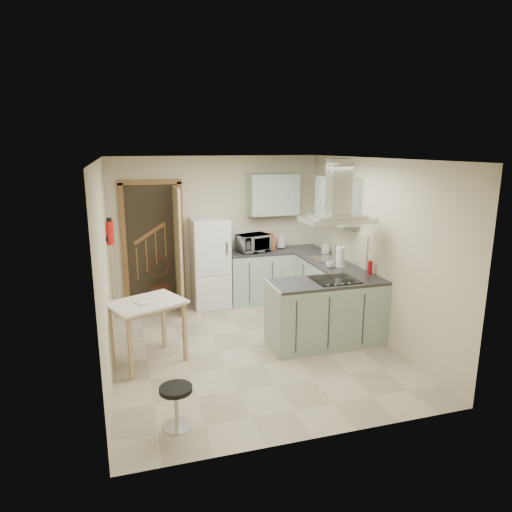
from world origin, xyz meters
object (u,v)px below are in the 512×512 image
object	(u,v)px
peninsula	(327,312)
fridge	(210,263)
drop_leaf_table	(148,332)
stool	(176,407)
microwave	(254,243)
bentwood_chair	(161,287)
extractor_hood	(337,220)

from	to	relation	value
peninsula	fridge	bearing A→B (deg)	121.74
drop_leaf_table	stool	distance (m)	1.49
drop_leaf_table	microwave	bearing A→B (deg)	19.33
bentwood_chair	stool	size ratio (longest dim) A/B	1.85
fridge	microwave	bearing A→B (deg)	-2.50
extractor_hood	drop_leaf_table	xyz separation A→B (m)	(-2.48, 0.11, -1.32)
peninsula	drop_leaf_table	distance (m)	2.38
peninsula	extractor_hood	bearing A→B (deg)	0.00
fridge	stool	size ratio (longest dim) A/B	3.51
stool	bentwood_chair	bearing A→B (deg)	87.43
extractor_hood	microwave	distance (m)	2.14
peninsula	microwave	bearing A→B (deg)	103.73
drop_leaf_table	stool	bearing A→B (deg)	-108.30
fridge	stool	xyz separation A→B (m)	(-0.99, -3.35, -0.54)
bentwood_chair	stool	distance (m)	3.39
extractor_hood	drop_leaf_table	world-z (taller)	extractor_hood
peninsula	drop_leaf_table	xyz separation A→B (m)	(-2.38, 0.11, -0.05)
peninsula	stool	distance (m)	2.61
drop_leaf_table	bentwood_chair	bearing A→B (deg)	55.77
drop_leaf_table	microwave	xyz separation A→B (m)	(1.90, 1.84, 0.65)
microwave	stool	bearing A→B (deg)	-135.00
peninsula	drop_leaf_table	size ratio (longest dim) A/B	1.81
stool	fridge	bearing A→B (deg)	73.60
bentwood_chair	microwave	world-z (taller)	microwave
extractor_hood	stool	distance (m)	3.08
peninsula	bentwood_chair	distance (m)	2.88
extractor_hood	microwave	xyz separation A→B (m)	(-0.58, 1.95, -0.67)
peninsula	drop_leaf_table	bearing A→B (deg)	177.47
bentwood_chair	stool	bearing A→B (deg)	-96.65
extractor_hood	drop_leaf_table	distance (m)	2.81
fridge	extractor_hood	size ratio (longest dim) A/B	1.67
drop_leaf_table	microwave	world-z (taller)	microwave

